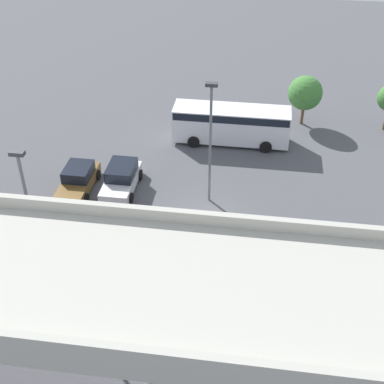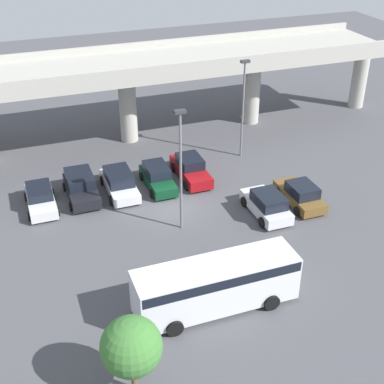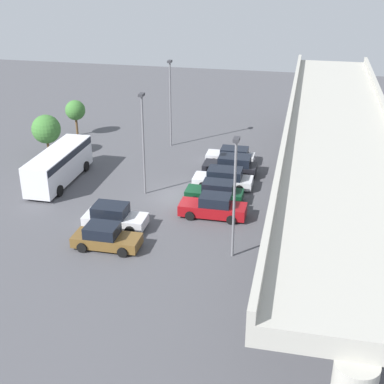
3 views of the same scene
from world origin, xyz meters
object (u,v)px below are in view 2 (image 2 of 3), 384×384
(parked_car_3, at_px, (158,177))
(lamp_post_mid_lot, at_px, (181,162))
(shuttle_bus, at_px, (216,282))
(tree_front_centre, at_px, (131,347))
(parked_car_6, at_px, (300,195))
(parked_car_5, at_px, (267,204))
(parked_car_0, at_px, (41,198))
(parked_car_1, at_px, (81,187))
(parked_car_4, at_px, (191,169))
(parked_car_2, at_px, (119,182))
(lamp_post_near_aisle, at_px, (243,102))

(parked_car_3, distance_m, lamp_post_mid_lot, 6.99)
(shuttle_bus, height_order, tree_front_centre, tree_front_centre)
(parked_car_6, bearing_deg, lamp_post_mid_lot, 89.72)
(parked_car_3, relative_size, parked_car_5, 1.01)
(parked_car_0, bearing_deg, parked_car_1, 98.16)
(parked_car_0, height_order, parked_car_1, parked_car_1)
(tree_front_centre, bearing_deg, parked_car_3, 69.69)
(shuttle_bus, relative_size, lamp_post_mid_lot, 1.06)
(parked_car_0, distance_m, lamp_post_mid_lot, 10.81)
(parked_car_3, height_order, parked_car_4, parked_car_4)
(tree_front_centre, bearing_deg, parked_car_1, 87.37)
(parked_car_5, bearing_deg, parked_car_3, 42.65)
(parked_car_1, xyz_separation_m, parked_car_6, (14.04, -6.18, -0.09))
(parked_car_2, bearing_deg, parked_car_1, -94.92)
(parked_car_1, relative_size, lamp_post_mid_lot, 0.56)
(parked_car_0, xyz_separation_m, tree_front_centre, (2.06, -17.07, 1.98))
(parked_car_4, distance_m, parked_car_6, 8.44)
(parked_car_4, relative_size, tree_front_centre, 1.21)
(parked_car_1, bearing_deg, lamp_post_near_aisle, 98.86)
(parked_car_1, height_order, parked_car_6, parked_car_1)
(parked_car_4, relative_size, parked_car_6, 1.10)
(parked_car_5, xyz_separation_m, tree_front_centre, (-12.04, -10.85, 1.87))
(parked_car_4, xyz_separation_m, lamp_post_near_aisle, (5.15, 2.17, 3.87))
(parked_car_5, bearing_deg, tree_front_centre, 132.02)
(shuttle_bus, relative_size, tree_front_centre, 2.15)
(parked_car_0, relative_size, parked_car_6, 0.98)
(parked_car_0, relative_size, shuttle_bus, 0.50)
(parked_car_2, bearing_deg, shuttle_bus, 7.91)
(parked_car_1, bearing_deg, parked_car_5, 59.50)
(parked_car_4, bearing_deg, parked_car_0, -88.33)
(lamp_post_mid_lot, height_order, tree_front_centre, lamp_post_mid_lot)
(parked_car_2, bearing_deg, lamp_post_near_aisle, 102.27)
(parked_car_3, bearing_deg, lamp_post_mid_lot, -1.61)
(shuttle_bus, xyz_separation_m, lamp_post_mid_lot, (0.76, 7.65, 3.10))
(parked_car_0, xyz_separation_m, parked_car_2, (5.57, 0.18, 0.07))
(lamp_post_mid_lot, bearing_deg, lamp_post_near_aisle, 45.78)
(parked_car_4, bearing_deg, tree_front_centre, -27.38)
(parked_car_4, height_order, lamp_post_near_aisle, lamp_post_near_aisle)
(parked_car_2, xyz_separation_m, lamp_post_near_aisle, (10.64, 2.31, 3.89))
(shuttle_bus, height_order, lamp_post_near_aisle, lamp_post_near_aisle)
(parked_car_2, xyz_separation_m, parked_car_6, (11.33, -5.95, -0.03))
(parked_car_4, xyz_separation_m, shuttle_bus, (-3.61, -13.70, 0.87))
(parked_car_3, relative_size, parked_car_6, 1.00)
(parked_car_4, xyz_separation_m, lamp_post_mid_lot, (-2.85, -6.05, 3.97))
(parked_car_3, xyz_separation_m, lamp_post_mid_lot, (-0.16, -5.73, 4.00))
(parked_car_1, relative_size, parked_car_6, 1.03)
(parked_car_2, xyz_separation_m, tree_front_centre, (-3.51, -17.24, 1.90))
(parked_car_4, bearing_deg, parked_car_1, -90.62)
(parked_car_3, distance_m, parked_car_5, 8.45)
(shuttle_bus, distance_m, tree_front_centre, 6.61)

